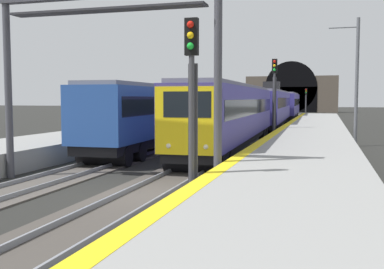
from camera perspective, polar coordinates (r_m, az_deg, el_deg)
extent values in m
plane|color=black|center=(15.03, -5.71, -7.66)|extent=(320.00, 320.00, 0.00)
cube|color=gray|center=(13.91, 12.07, -6.69)|extent=(112.00, 4.83, 0.97)
cube|color=yellow|center=(14.14, 3.29, -4.41)|extent=(112.00, 0.50, 0.01)
cube|color=#423D38|center=(15.02, -5.71, -7.55)|extent=(160.00, 3.05, 0.06)
cube|color=gray|center=(15.28, -8.23, -6.96)|extent=(160.00, 0.07, 0.15)
cube|color=gray|center=(14.75, -3.11, -7.34)|extent=(160.00, 0.07, 0.15)
cube|color=#4C4742|center=(17.23, -20.04, -6.24)|extent=(160.00, 2.65, 0.06)
cube|color=gray|center=(17.64, -21.94, -5.70)|extent=(160.00, 0.07, 0.15)
cube|color=gray|center=(16.80, -18.07, -6.09)|extent=(160.00, 0.07, 0.15)
cube|color=navy|center=(28.07, 4.93, 2.82)|extent=(20.25, 3.29, 2.86)
cube|color=black|center=(28.06, 4.93, 3.46)|extent=(19.44, 3.30, 0.87)
cube|color=slate|center=(28.06, 4.95, 5.94)|extent=(19.63, 2.86, 0.20)
cube|color=black|center=(28.16, 4.90, -0.45)|extent=(19.84, 2.95, 0.48)
cylinder|color=black|center=(19.42, 0.30, -3.57)|extent=(0.93, 2.58, 0.86)
cylinder|color=black|center=(21.16, 1.53, -2.91)|extent=(0.93, 2.58, 0.86)
cylinder|color=black|center=(35.29, 6.92, 0.04)|extent=(0.93, 2.58, 0.86)
cylinder|color=black|center=(37.07, 7.30, 0.24)|extent=(0.93, 2.58, 0.86)
cube|color=yellow|center=(18.18, -0.58, 1.70)|extent=(0.19, 2.67, 2.71)
cube|color=black|center=(18.11, -0.62, 3.73)|extent=(0.09, 1.95, 1.03)
sphere|color=#F2EACC|center=(18.01, 1.72, -1.54)|extent=(0.20, 0.20, 0.20)
sphere|color=#F2EACC|center=(18.41, -2.92, -1.41)|extent=(0.20, 0.20, 0.20)
cube|color=navy|center=(48.61, 9.76, 3.47)|extent=(20.25, 3.29, 2.86)
cube|color=black|center=(48.61, 9.77, 3.95)|extent=(19.44, 3.30, 0.92)
cube|color=slate|center=(48.61, 9.78, 5.27)|extent=(19.63, 2.86, 0.20)
cube|color=black|center=(48.67, 9.74, 1.58)|extent=(19.84, 2.95, 0.48)
cylinder|color=black|center=(39.90, 8.60, 0.53)|extent=(0.93, 2.58, 0.86)
cylinder|color=black|center=(41.69, 8.87, 0.70)|extent=(0.93, 2.58, 0.86)
cylinder|color=black|center=(55.69, 10.38, 1.62)|extent=(0.93, 2.58, 0.86)
cylinder|color=black|center=(57.48, 10.51, 1.71)|extent=(0.93, 2.58, 0.86)
cube|color=navy|center=(69.30, 11.72, 3.73)|extent=(20.25, 3.29, 2.86)
cube|color=black|center=(69.30, 11.72, 3.96)|extent=(19.44, 3.30, 0.92)
cube|color=slate|center=(69.30, 11.74, 5.00)|extent=(19.63, 2.86, 0.20)
cube|color=black|center=(69.34, 11.70, 2.41)|extent=(19.84, 2.95, 0.48)
cylinder|color=black|center=(60.45, 11.23, 1.83)|extent=(0.93, 2.58, 0.86)
cylinder|color=black|center=(62.24, 11.33, 1.90)|extent=(0.93, 2.58, 0.86)
cylinder|color=black|center=(76.47, 11.99, 2.36)|extent=(0.93, 2.58, 0.86)
cylinder|color=black|center=(78.26, 12.05, 2.40)|extent=(0.93, 2.58, 0.86)
cube|color=black|center=(48.62, 9.79, 5.92)|extent=(1.34, 1.70, 0.90)
cube|color=#264C99|center=(29.43, -3.80, 3.00)|extent=(19.58, 3.18, 2.71)
cube|color=black|center=(29.42, -3.80, 3.76)|extent=(18.80, 3.19, 0.92)
cube|color=slate|center=(29.42, -3.81, 5.83)|extent=(18.98, 2.76, 0.20)
cube|color=black|center=(29.51, -3.78, -0.01)|extent=(19.18, 2.85, 0.55)
cylinder|color=black|center=(37.49, 0.29, 0.43)|extent=(1.05, 2.52, 0.99)
cylinder|color=black|center=(35.76, -0.44, 0.23)|extent=(1.05, 2.52, 0.99)
cylinder|color=black|center=(23.48, -8.88, -2.06)|extent=(1.05, 2.52, 0.99)
cylinder|color=black|center=(21.86, -10.78, -2.58)|extent=(1.05, 2.52, 0.99)
cube|color=yellow|center=(38.84, 0.84, 3.12)|extent=(0.18, 2.61, 2.36)
cube|color=black|center=(38.88, 0.86, 4.17)|extent=(0.09, 1.90, 0.97)
sphere|color=#F2EACC|center=(39.11, -0.20, 1.91)|extent=(0.20, 0.20, 0.20)
sphere|color=#F2EACC|center=(38.75, 1.93, 1.89)|extent=(0.20, 0.20, 0.20)
cube|color=#264C99|center=(48.78, 4.33, 3.59)|extent=(19.58, 3.18, 2.71)
cube|color=black|center=(48.78, 4.33, 3.96)|extent=(18.80, 3.19, 0.80)
cube|color=slate|center=(48.78, 4.34, 5.30)|extent=(18.98, 2.76, 0.20)
cube|color=black|center=(48.83, 4.32, 1.77)|extent=(19.18, 2.85, 0.55)
cylinder|color=black|center=(56.98, 5.84, 1.80)|extent=(1.05, 2.52, 0.99)
cylinder|color=black|center=(55.21, 5.55, 1.71)|extent=(1.05, 2.52, 0.99)
cylinder|color=black|center=(42.52, 2.72, 0.90)|extent=(1.05, 2.52, 0.99)
cylinder|color=black|center=(40.77, 2.19, 0.75)|extent=(1.05, 2.52, 0.99)
cube|color=black|center=(48.79, 4.35, 5.94)|extent=(1.34, 1.66, 0.90)
cylinder|color=#38383D|center=(13.31, -0.04, 0.32)|extent=(0.16, 0.16, 4.38)
cube|color=black|center=(13.39, -0.04, 11.98)|extent=(0.20, 0.38, 1.05)
cube|color=#38383D|center=(13.45, 0.13, 0.36)|extent=(0.04, 0.28, 3.94)
sphere|color=red|center=(13.31, -0.20, 13.44)|extent=(0.20, 0.20, 0.20)
sphere|color=yellow|center=(13.27, -0.20, 12.16)|extent=(0.20, 0.20, 0.20)
sphere|color=green|center=(13.23, -0.20, 10.87)|extent=(0.20, 0.20, 0.20)
cylinder|color=#38383D|center=(34.67, 10.10, 3.34)|extent=(0.16, 0.16, 4.99)
cube|color=black|center=(34.75, 10.17, 8.32)|extent=(0.20, 0.38, 1.05)
cube|color=#38383D|center=(34.81, 10.13, 3.34)|extent=(0.04, 0.28, 4.49)
sphere|color=red|center=(34.64, 10.16, 8.87)|extent=(0.20, 0.20, 0.20)
sphere|color=yellow|center=(34.62, 10.15, 8.38)|extent=(0.20, 0.20, 0.20)
sphere|color=green|center=(34.60, 10.14, 7.88)|extent=(0.20, 0.20, 0.20)
cylinder|color=#38383D|center=(89.10, 13.89, 3.60)|extent=(0.16, 0.16, 3.94)
cube|color=black|center=(89.10, 13.92, 5.21)|extent=(0.20, 0.38, 1.05)
cube|color=#38383D|center=(89.24, 13.89, 3.61)|extent=(0.04, 0.28, 3.55)
sphere|color=red|center=(88.98, 13.92, 5.42)|extent=(0.20, 0.20, 0.20)
sphere|color=yellow|center=(88.97, 13.92, 5.23)|extent=(0.20, 0.20, 0.20)
sphere|color=green|center=(88.97, 13.91, 5.03)|extent=(0.20, 0.20, 0.20)
cylinder|color=#3F3F47|center=(19.56, -21.75, 4.89)|extent=(0.28, 0.28, 6.80)
cylinder|color=#3F3F47|center=(15.84, 3.22, 5.36)|extent=(0.28, 0.28, 6.80)
cube|color=#2D2D33|center=(17.58, -10.75, 14.88)|extent=(0.70, 7.60, 0.08)
cube|color=#51473D|center=(107.89, 12.16, 4.89)|extent=(2.64, 20.51, 8.18)
cube|color=black|center=(106.52, 12.09, 4.24)|extent=(0.12, 11.49, 5.72)
cylinder|color=black|center=(106.55, 12.12, 5.78)|extent=(0.12, 11.49, 11.49)
cylinder|color=#595B60|center=(32.07, 19.68, 6.06)|extent=(0.22, 0.22, 8.35)
cylinder|color=#595B60|center=(32.34, 18.20, 12.44)|extent=(0.08, 1.83, 0.08)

